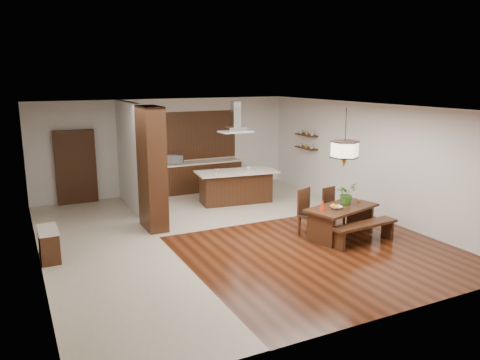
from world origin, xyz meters
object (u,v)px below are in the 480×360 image
fruit_bowl (336,207)px  island_cup (248,168)px  dining_chair_right (334,208)px  dining_table (341,215)px  dining_bench (364,233)px  kitchen_island (236,186)px  hallway_console (49,244)px  range_hood (236,117)px  foliage_plant (346,193)px  pendant_lantern (345,138)px  microwave (175,159)px  dining_chair_left (311,213)px

fruit_bowl → island_cup: bearing=93.6°
dining_chair_right → dining_table: bearing=-124.9°
dining_bench → fruit_bowl: 0.81m
dining_bench → kitchen_island: bearing=103.1°
island_cup → dining_table: bearing=-82.7°
hallway_console → range_hood: 6.03m
dining_table → island_cup: island_cup is taller
hallway_console → island_cup: size_ratio=7.19×
hallway_console → foliage_plant: size_ratio=1.79×
hallway_console → pendant_lantern: 6.49m
hallway_console → kitchen_island: 5.64m
fruit_bowl → microwave: 5.87m
kitchen_island → microwave: 2.23m
fruit_bowl → dining_table: bearing=21.7°
hallway_console → dining_chair_left: size_ratio=0.83×
foliage_plant → dining_chair_left: bearing=162.5°
dining_table → microwave: microwave is taller
dining_table → foliage_plant: (0.22, 0.14, 0.43)m
dining_bench → dining_chair_right: 1.23m
pendant_lantern → range_hood: same height
dining_table → dining_chair_left: bearing=144.8°
dining_chair_right → island_cup: 3.16m
dining_table → dining_chair_left: 0.67m
dining_bench → fruit_bowl: fruit_bowl is taller
kitchen_island → dining_table: bearing=-70.5°
range_hood → microwave: bearing=123.6°
range_hood → dining_table: bearing=-77.3°
pendant_lantern → fruit_bowl: (-0.23, -0.09, -1.51)m
dining_chair_left → foliage_plant: (0.77, -0.24, 0.42)m
dining_chair_right → fruit_bowl: size_ratio=3.78×
dining_chair_right → microwave: size_ratio=1.98×
dining_table → foliage_plant: bearing=32.4°
hallway_console → pendant_lantern: (6.02, -1.48, 1.93)m
hallway_console → dining_table: (6.02, -1.48, 0.20)m
island_cup → foliage_plant: bearing=-78.8°
pendant_lantern → kitchen_island: size_ratio=0.55×
foliage_plant → fruit_bowl: foliage_plant is taller
foliage_plant → island_cup: 3.57m
pendant_lantern → foliage_plant: bearing=32.4°
pendant_lantern → kitchen_island: bearing=102.8°
pendant_lantern → fruit_bowl: size_ratio=5.16×
dining_chair_left → foliage_plant: 0.91m
kitchen_island → island_cup: island_cup is taller
hallway_console → range_hood: size_ratio=0.98×
dining_chair_left → dining_chair_right: dining_chair_left is taller
hallway_console → kitchen_island: bearing=23.1°
pendant_lantern → fruit_bowl: pendant_lantern is taller
pendant_lantern → island_cup: size_ratio=10.70×
dining_chair_left → fruit_bowl: bearing=-79.4°
range_hood → foliage_plant: bearing=-73.4°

